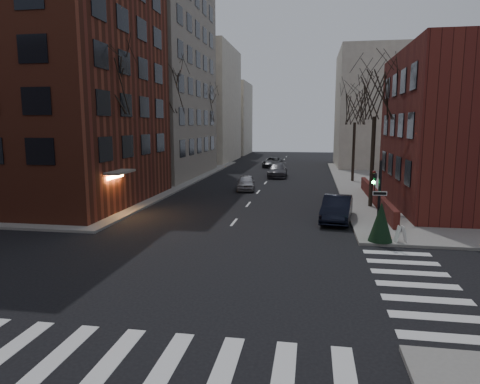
{
  "coord_description": "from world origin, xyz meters",
  "views": [
    {
      "loc": [
        4.58,
        -13.09,
        5.92
      ],
      "look_at": [
        0.49,
        11.28,
        2.0
      ],
      "focal_mm": 32.0,
      "sensor_mm": 36.0,
      "label": 1
    }
  ],
  "objects_px": {
    "tree_left_a": "(108,85)",
    "tree_right_b": "(355,108)",
    "sandwich_board": "(401,234)",
    "traffic_signal": "(378,205)",
    "tree_left_c": "(205,107)",
    "streetlamp_far": "(213,137)",
    "tree_right_a": "(376,93)",
    "parked_sedan": "(337,209)",
    "evergreen_shrub": "(381,222)",
    "streetlamp_near": "(161,144)",
    "car_lane_gray": "(277,170)",
    "car_lane_silver": "(246,182)",
    "tree_left_b": "(168,92)",
    "car_lane_far": "(272,162)"
  },
  "relations": [
    {
      "from": "tree_left_a",
      "to": "streetlamp_near",
      "type": "xyz_separation_m",
      "value": [
        0.6,
        8.0,
        -4.23
      ]
    },
    {
      "from": "tree_right_a",
      "to": "sandwich_board",
      "type": "distance_m",
      "value": 12.09
    },
    {
      "from": "car_lane_far",
      "to": "sandwich_board",
      "type": "xyz_separation_m",
      "value": [
        9.84,
        -38.01,
        -0.14
      ]
    },
    {
      "from": "tree_left_b",
      "to": "tree_right_a",
      "type": "distance_m",
      "value": 19.35
    },
    {
      "from": "traffic_signal",
      "to": "car_lane_silver",
      "type": "xyz_separation_m",
      "value": [
        -9.21,
        16.06,
        -1.23
      ]
    },
    {
      "from": "streetlamp_near",
      "to": "car_lane_far",
      "type": "distance_m",
      "value": 25.85
    },
    {
      "from": "tree_right_b",
      "to": "car_lane_silver",
      "type": "height_order",
      "value": "tree_right_b"
    },
    {
      "from": "tree_left_b",
      "to": "parked_sedan",
      "type": "distance_m",
      "value": 21.26
    },
    {
      "from": "streetlamp_far",
      "to": "sandwich_board",
      "type": "distance_m",
      "value": 37.86
    },
    {
      "from": "traffic_signal",
      "to": "sandwich_board",
      "type": "relative_size",
      "value": 4.94
    },
    {
      "from": "tree_left_c",
      "to": "car_lane_gray",
      "type": "xyz_separation_m",
      "value": [
        9.6,
        -4.84,
        -7.27
      ]
    },
    {
      "from": "streetlamp_near",
      "to": "car_lane_gray",
      "type": "height_order",
      "value": "streetlamp_near"
    },
    {
      "from": "tree_left_c",
      "to": "evergreen_shrub",
      "type": "xyz_separation_m",
      "value": [
        16.86,
        -31.5,
        -6.89
      ]
    },
    {
      "from": "traffic_signal",
      "to": "tree_right_b",
      "type": "bearing_deg",
      "value": 87.85
    },
    {
      "from": "streetlamp_far",
      "to": "parked_sedan",
      "type": "bearing_deg",
      "value": -63.35
    },
    {
      "from": "tree_left_a",
      "to": "parked_sedan",
      "type": "height_order",
      "value": "tree_left_a"
    },
    {
      "from": "traffic_signal",
      "to": "tree_left_b",
      "type": "xyz_separation_m",
      "value": [
        -16.74,
        17.01,
        7.0
      ]
    },
    {
      "from": "tree_left_c",
      "to": "streetlamp_far",
      "type": "distance_m",
      "value": 4.33
    },
    {
      "from": "car_lane_silver",
      "to": "car_lane_far",
      "type": "height_order",
      "value": "car_lane_far"
    },
    {
      "from": "tree_right_a",
      "to": "evergreen_shrub",
      "type": "relative_size",
      "value": 4.91
    },
    {
      "from": "tree_right_b",
      "to": "car_lane_far",
      "type": "relative_size",
      "value": 1.85
    },
    {
      "from": "evergreen_shrub",
      "to": "tree_left_c",
      "type": "bearing_deg",
      "value": 118.16
    },
    {
      "from": "streetlamp_far",
      "to": "parked_sedan",
      "type": "distance_m",
      "value": 32.28
    },
    {
      "from": "car_lane_silver",
      "to": "car_lane_far",
      "type": "relative_size",
      "value": 0.8
    },
    {
      "from": "tree_left_a",
      "to": "tree_right_b",
      "type": "distance_m",
      "value": 25.19
    },
    {
      "from": "tree_right_a",
      "to": "car_lane_silver",
      "type": "xyz_separation_m",
      "value": [
        -10.07,
        7.06,
        -7.35
      ]
    },
    {
      "from": "car_lane_far",
      "to": "sandwich_board",
      "type": "distance_m",
      "value": 39.26
    },
    {
      "from": "streetlamp_near",
      "to": "parked_sedan",
      "type": "xyz_separation_m",
      "value": [
        14.4,
        -8.69,
        -3.45
      ]
    },
    {
      "from": "tree_right_b",
      "to": "evergreen_shrub",
      "type": "height_order",
      "value": "tree_right_b"
    },
    {
      "from": "sandwich_board",
      "to": "traffic_signal",
      "type": "bearing_deg",
      "value": 149.22
    },
    {
      "from": "tree_right_b",
      "to": "evergreen_shrub",
      "type": "bearing_deg",
      "value": -91.8
    },
    {
      "from": "streetlamp_near",
      "to": "car_lane_gray",
      "type": "relative_size",
      "value": 1.21
    },
    {
      "from": "tree_left_a",
      "to": "streetlamp_far",
      "type": "height_order",
      "value": "tree_left_a"
    },
    {
      "from": "tree_left_a",
      "to": "tree_left_c",
      "type": "relative_size",
      "value": 1.06
    },
    {
      "from": "tree_left_b",
      "to": "parked_sedan",
      "type": "xyz_separation_m",
      "value": [
        15.0,
        -12.69,
        -8.12
      ]
    },
    {
      "from": "traffic_signal",
      "to": "tree_left_c",
      "type": "distance_m",
      "value": 35.76
    },
    {
      "from": "tree_left_b",
      "to": "car_lane_silver",
      "type": "bearing_deg",
      "value": -7.14
    },
    {
      "from": "traffic_signal",
      "to": "tree_left_c",
      "type": "height_order",
      "value": "tree_left_c"
    },
    {
      "from": "tree_left_a",
      "to": "tree_left_c",
      "type": "bearing_deg",
      "value": 90.0
    },
    {
      "from": "tree_right_b",
      "to": "car_lane_gray",
      "type": "distance_m",
      "value": 10.98
    },
    {
      "from": "sandwich_board",
      "to": "tree_left_c",
      "type": "bearing_deg",
      "value": 112.83
    },
    {
      "from": "car_lane_far",
      "to": "sandwich_board",
      "type": "height_order",
      "value": "car_lane_far"
    },
    {
      "from": "traffic_signal",
      "to": "tree_right_a",
      "type": "distance_m",
      "value": 10.92
    },
    {
      "from": "parked_sedan",
      "to": "car_lane_far",
      "type": "distance_m",
      "value": 33.93
    },
    {
      "from": "tree_right_a",
      "to": "streetlamp_far",
      "type": "relative_size",
      "value": 1.55
    },
    {
      "from": "car_lane_silver",
      "to": "sandwich_board",
      "type": "distance_m",
      "value": 19.51
    },
    {
      "from": "tree_left_a",
      "to": "sandwich_board",
      "type": "distance_m",
      "value": 20.28
    },
    {
      "from": "tree_right_a",
      "to": "streetlamp_near",
      "type": "relative_size",
      "value": 1.55
    },
    {
      "from": "streetlamp_near",
      "to": "evergreen_shrub",
      "type": "relative_size",
      "value": 3.17
    },
    {
      "from": "tree_right_a",
      "to": "car_lane_silver",
      "type": "bearing_deg",
      "value": 144.99
    }
  ]
}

